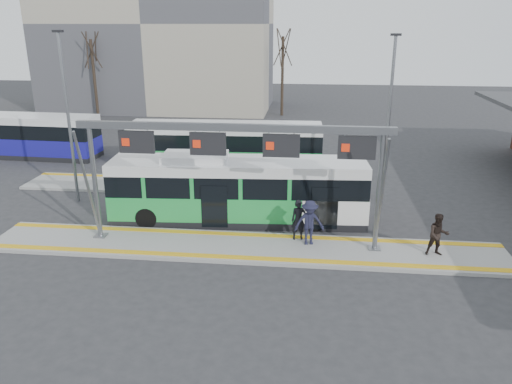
# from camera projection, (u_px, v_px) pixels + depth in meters

# --- Properties ---
(ground) EXTENTS (120.00, 120.00, 0.00)m
(ground) POSITION_uv_depth(u_px,v_px,m) (244.00, 249.00, 21.36)
(ground) COLOR #2D2D30
(ground) RESTS_ON ground
(platform_main) EXTENTS (22.00, 3.00, 0.15)m
(platform_main) POSITION_uv_depth(u_px,v_px,m) (244.00, 247.00, 21.34)
(platform_main) COLOR gray
(platform_main) RESTS_ON ground
(platform_second) EXTENTS (20.00, 3.00, 0.15)m
(platform_second) POSITION_uv_depth(u_px,v_px,m) (194.00, 186.00, 29.27)
(platform_second) COLOR gray
(platform_second) RESTS_ON ground
(tactile_main) EXTENTS (22.00, 2.65, 0.02)m
(tactile_main) POSITION_uv_depth(u_px,v_px,m) (244.00, 245.00, 21.31)
(tactile_main) COLOR gold
(tactile_main) RESTS_ON platform_main
(tactile_second) EXTENTS (20.00, 0.35, 0.02)m
(tactile_second) POSITION_uv_depth(u_px,v_px,m) (199.00, 179.00, 30.32)
(tactile_second) COLOR gold
(tactile_second) RESTS_ON platform_second
(gantry) EXTENTS (13.00, 1.68, 5.20)m
(gantry) POSITION_uv_depth(u_px,v_px,m) (236.00, 150.00, 20.24)
(gantry) COLOR slate
(gantry) RESTS_ON platform_main
(apartment_block) EXTENTS (24.50, 12.50, 18.40)m
(apartment_block) POSITION_uv_depth(u_px,v_px,m) (158.00, 22.00, 53.66)
(apartment_block) COLOR #A79F8B
(apartment_block) RESTS_ON ground
(hero_bus) EXTENTS (12.27, 3.35, 3.33)m
(hero_bus) POSITION_uv_depth(u_px,v_px,m) (238.00, 191.00, 23.95)
(hero_bus) COLOR black
(hero_bus) RESTS_ON ground
(bg_bus_green) EXTENTS (12.41, 3.11, 3.08)m
(bg_bus_green) POSITION_uv_depth(u_px,v_px,m) (225.00, 147.00, 32.19)
(bg_bus_green) COLOR black
(bg_bus_green) RESTS_ON ground
(bg_bus_blue) EXTENTS (11.58, 3.08, 2.99)m
(bg_bus_blue) POSITION_uv_depth(u_px,v_px,m) (18.00, 136.00, 35.60)
(bg_bus_blue) COLOR black
(bg_bus_blue) RESTS_ON ground
(passenger_a) EXTENTS (0.72, 0.55, 1.79)m
(passenger_a) POSITION_uv_depth(u_px,v_px,m) (299.00, 220.00, 21.70)
(passenger_a) COLOR black
(passenger_a) RESTS_ON platform_main
(passenger_b) EXTENTS (0.92, 0.74, 1.79)m
(passenger_b) POSITION_uv_depth(u_px,v_px,m) (438.00, 235.00, 20.19)
(passenger_b) COLOR black
(passenger_b) RESTS_ON platform_main
(passenger_c) EXTENTS (1.38, 0.94, 1.96)m
(passenger_c) POSITION_uv_depth(u_px,v_px,m) (309.00, 223.00, 21.19)
(passenger_c) COLOR #1C1D32
(passenger_c) RESTS_ON platform_main
(tree_left) EXTENTS (1.40, 1.40, 8.49)m
(tree_left) POSITION_uv_depth(u_px,v_px,m) (221.00, 50.00, 50.49)
(tree_left) COLOR #382B21
(tree_left) RESTS_ON ground
(tree_mid) EXTENTS (1.40, 1.40, 8.89)m
(tree_mid) POSITION_uv_depth(u_px,v_px,m) (283.00, 48.00, 49.56)
(tree_mid) COLOR #382B21
(tree_mid) RESTS_ON ground
(tree_far) EXTENTS (1.40, 1.40, 8.61)m
(tree_far) POSITION_uv_depth(u_px,v_px,m) (92.00, 50.00, 48.80)
(tree_far) COLOR #382B21
(tree_far) RESTS_ON ground
(lamp_west) EXTENTS (0.50, 0.25, 8.84)m
(lamp_west) POSITION_uv_depth(u_px,v_px,m) (68.00, 115.00, 25.55)
(lamp_west) COLOR slate
(lamp_west) RESTS_ON ground
(lamp_east) EXTENTS (0.50, 0.25, 8.68)m
(lamp_east) POSITION_uv_depth(u_px,v_px,m) (389.00, 117.00, 25.58)
(lamp_east) COLOR slate
(lamp_east) RESTS_ON ground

